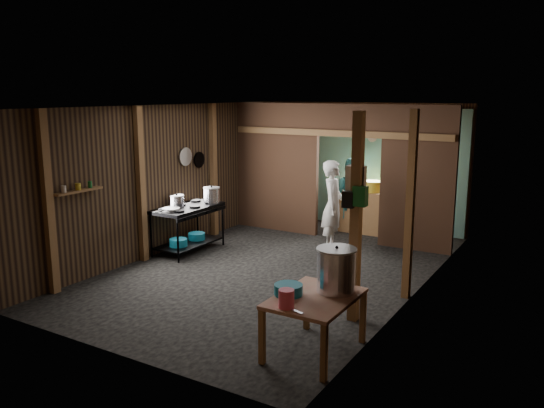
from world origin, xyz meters
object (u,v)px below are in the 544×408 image
Objects in this scene: pink_bucket at (286,299)px; stock_pot at (336,271)px; prep_table at (315,325)px; stove_pot_large at (212,196)px; cook at (333,206)px; gas_range at (188,229)px; yellow_tub at (373,186)px.

stock_pot is at bearing 70.73° from pink_bucket.
stove_pot_large is (-3.54, 2.86, 0.63)m from prep_table.
cook reaches higher than pink_bucket.
prep_table is at bearing -32.57° from gas_range.
gas_range is at bearing -128.77° from yellow_tub.
yellow_tub is (-1.48, 5.04, 0.07)m from stock_pot.
stove_pot_large is 0.19× the size of cook.
cook reaches higher than yellow_tub.
pink_bucket is at bearing -43.79° from stove_pot_large.
pink_bucket reaches higher than gas_range.
pink_bucket is (-0.11, -0.43, 0.42)m from prep_table.
gas_range is 3.58× the size of yellow_tub.
gas_range is 1.27× the size of prep_table.
stock_pot is 0.32× the size of cook.
gas_range is at bearing -109.30° from stove_pot_large.
prep_table is 2.12× the size of stock_pot.
yellow_tub reaches higher than pink_bucket.
stove_pot_large is 0.80× the size of yellow_tub.
yellow_tub is (2.35, 2.93, 0.55)m from gas_range.
stock_pot reaches higher than pink_bucket.
stove_pot_large is at bearing 70.70° from gas_range.
stock_pot is (3.67, -2.60, -0.07)m from stove_pot_large.
stove_pot_large is 4.49m from stock_pot.
pink_bucket is 0.12× the size of cook.
cook is at bearing 108.65° from pink_bucket.
stove_pot_large reaches higher than yellow_tub.
stock_pot is at bearing -73.59° from yellow_tub.
gas_range is 2.63m from cook.
pink_bucket is at bearing -37.90° from gas_range.
gas_range is at bearing 147.43° from prep_table.
prep_table is at bearing 75.23° from pink_bucket.
cook is at bearing 112.08° from prep_table.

